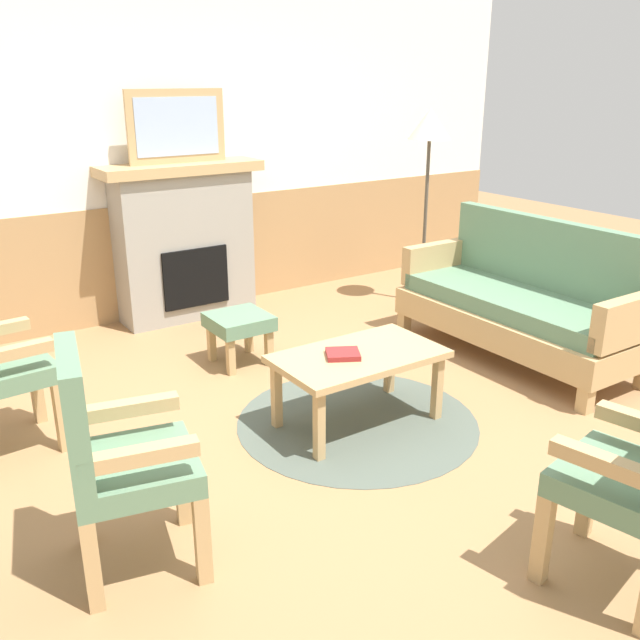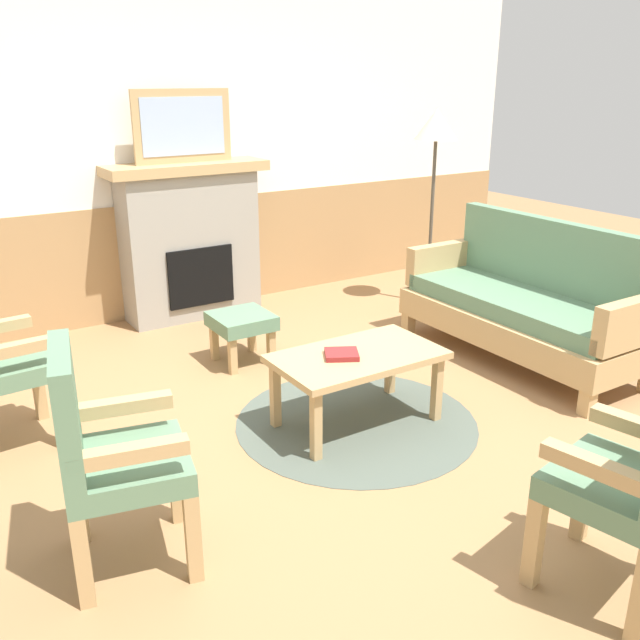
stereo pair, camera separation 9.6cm
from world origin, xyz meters
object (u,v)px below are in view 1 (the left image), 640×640
Objects in this scene: fireplace at (184,241)px; coffee_table at (358,362)px; couch at (521,304)px; book_on_table at (343,354)px; floor_lamp_by_couch at (430,137)px; framed_picture at (177,126)px; armchair_by_window_left at (115,452)px; footstool at (239,325)px.

coffee_table is (0.04, -2.33, -0.27)m from fireplace.
book_on_table is at bearing -174.51° from couch.
floor_lamp_by_couch is (1.97, 1.51, 1.00)m from book_on_table.
armchair_by_window_left is (-1.52, -2.81, -1.02)m from framed_picture.
book_on_table reaches higher than coffee_table.
book_on_table is at bearing -142.47° from floor_lamp_by_couch.
couch is 4.50× the size of footstool.
footstool is 0.24× the size of floor_lamp_by_couch.
couch is (1.62, -2.16, -0.26)m from fireplace.
fireplace is 1.33× the size of armchair_by_window_left.
floor_lamp_by_couch is (1.91, -0.81, -0.11)m from framed_picture.
book_on_table is at bearing -91.56° from framed_picture.
fireplace reaches higher than armchair_by_window_left.
armchair_by_window_left is at bearing -168.40° from couch.
fireplace reaches higher than book_on_table.
framed_picture is 4.31× the size of book_on_table.
couch is 1.07× the size of floor_lamp_by_couch.
coffee_table is 5.18× the size of book_on_table.
framed_picture reaches higher than book_on_table.
couch is at bearing -53.21° from framed_picture.
coffee_table reaches higher than footstool.
coffee_table is at bearing -89.00° from framed_picture.
framed_picture is 2.57m from book_on_table.
book_on_table is 0.19× the size of armchair_by_window_left.
floor_lamp_by_couch is (0.29, 1.35, 1.05)m from couch.
fireplace reaches higher than couch.
floor_lamp_by_couch reaches higher than coffee_table.
framed_picture reaches higher than fireplace.
couch is 1.69m from book_on_table.
fireplace is 0.91m from framed_picture.
couch is at bearing -102.12° from floor_lamp_by_couch.
footstool is (-0.11, -1.15, -0.37)m from fireplace.
framed_picture is 0.82× the size of armchair_by_window_left.
footstool is at bearing 92.42° from book_on_table.
armchair_by_window_left is at bearing -130.31° from footstool.
framed_picture is at bearing 126.79° from couch.
couch is 2.01m from footstool.
footstool is (-1.73, 1.01, -0.11)m from couch.
fireplace reaches higher than coffee_table.
floor_lamp_by_couch is at bearing 77.88° from couch.
book_on_table is 2.68m from floor_lamp_by_couch.
couch reaches higher than coffee_table.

